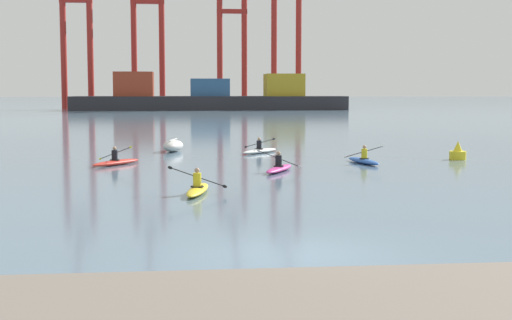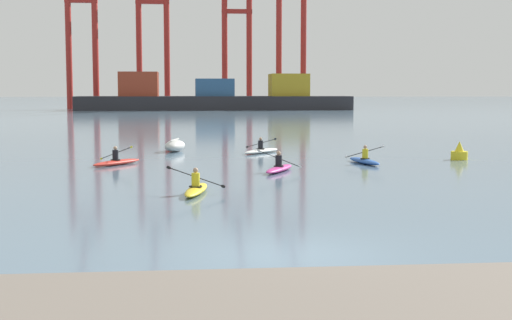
{
  "view_description": "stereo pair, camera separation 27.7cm",
  "coord_description": "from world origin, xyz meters",
  "px_view_note": "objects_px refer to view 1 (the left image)",
  "views": [
    {
      "loc": [
        -2.56,
        -16.0,
        3.74
      ],
      "look_at": [
        0.81,
        16.25,
        0.6
      ],
      "focal_mm": 50.58,
      "sensor_mm": 36.0,
      "label": 1
    },
    {
      "loc": [
        -2.29,
        -16.03,
        3.74
      ],
      "look_at": [
        0.81,
        16.25,
        0.6
      ],
      "focal_mm": 50.58,
      "sensor_mm": 36.0,
      "label": 2
    }
  ],
  "objects_px": {
    "gantry_crane_east_mid": "(232,28)",
    "channel_buoy": "(458,153)",
    "gantry_crane_east": "(287,18)",
    "kayak_white": "(260,150)",
    "container_barge": "(209,98)",
    "capsized_dinghy": "(173,146)",
    "kayak_blue": "(363,160)",
    "kayak_red": "(116,162)",
    "gantry_crane_west_mid": "(148,22)",
    "gantry_crane_west": "(76,20)",
    "kayak_magenta": "(279,168)",
    "kayak_yellow": "(198,189)"
  },
  "relations": [
    {
      "from": "kayak_white",
      "to": "kayak_red",
      "type": "height_order",
      "value": "kayak_red"
    },
    {
      "from": "gantry_crane_west_mid",
      "to": "kayak_blue",
      "type": "distance_m",
      "value": 117.53
    },
    {
      "from": "gantry_crane_west",
      "to": "kayak_white",
      "type": "distance_m",
      "value": 106.51
    },
    {
      "from": "gantry_crane_east",
      "to": "capsized_dinghy",
      "type": "distance_m",
      "value": 108.56
    },
    {
      "from": "capsized_dinghy",
      "to": "channel_buoy",
      "type": "relative_size",
      "value": 2.78
    },
    {
      "from": "container_barge",
      "to": "gantry_crane_east",
      "type": "distance_m",
      "value": 25.49
    },
    {
      "from": "container_barge",
      "to": "gantry_crane_west_mid",
      "type": "bearing_deg",
      "value": 133.19
    },
    {
      "from": "container_barge",
      "to": "gantry_crane_west",
      "type": "bearing_deg",
      "value": 165.81
    },
    {
      "from": "container_barge",
      "to": "kayak_white",
      "type": "height_order",
      "value": "container_barge"
    },
    {
      "from": "container_barge",
      "to": "gantry_crane_east_mid",
      "type": "distance_m",
      "value": 20.29
    },
    {
      "from": "gantry_crane_west_mid",
      "to": "kayak_white",
      "type": "relative_size",
      "value": 12.43
    },
    {
      "from": "kayak_red",
      "to": "kayak_blue",
      "type": "relative_size",
      "value": 0.9
    },
    {
      "from": "gantry_crane_east_mid",
      "to": "channel_buoy",
      "type": "xyz_separation_m",
      "value": [
        4.08,
        -114.01,
        -16.32
      ]
    },
    {
      "from": "gantry_crane_east",
      "to": "gantry_crane_east_mid",
      "type": "bearing_deg",
      "value": 166.65
    },
    {
      "from": "kayak_magenta",
      "to": "gantry_crane_west_mid",
      "type": "bearing_deg",
      "value": 95.35
    },
    {
      "from": "kayak_yellow",
      "to": "channel_buoy",
      "type": "bearing_deg",
      "value": 38.77
    },
    {
      "from": "gantry_crane_east_mid",
      "to": "gantry_crane_east",
      "type": "distance_m",
      "value": 11.52
    },
    {
      "from": "capsized_dinghy",
      "to": "kayak_yellow",
      "type": "bearing_deg",
      "value": -86.66
    },
    {
      "from": "gantry_crane_west_mid",
      "to": "kayak_blue",
      "type": "height_order",
      "value": "gantry_crane_west_mid"
    },
    {
      "from": "gantry_crane_east",
      "to": "kayak_red",
      "type": "distance_m",
      "value": 116.73
    },
    {
      "from": "capsized_dinghy",
      "to": "kayak_white",
      "type": "height_order",
      "value": "kayak_white"
    },
    {
      "from": "container_barge",
      "to": "kayak_white",
      "type": "xyz_separation_m",
      "value": [
        -0.77,
        -95.67,
        -2.19
      ]
    },
    {
      "from": "container_barge",
      "to": "kayak_yellow",
      "type": "height_order",
      "value": "container_barge"
    },
    {
      "from": "gantry_crane_west",
      "to": "gantry_crane_east",
      "type": "height_order",
      "value": "gantry_crane_west"
    },
    {
      "from": "gantry_crane_east_mid",
      "to": "kayak_yellow",
      "type": "distance_m",
      "value": 127.04
    },
    {
      "from": "gantry_crane_east",
      "to": "kayak_white",
      "type": "xyz_separation_m",
      "value": [
        -17.23,
        -106.38,
        -18.44
      ]
    },
    {
      "from": "gantry_crane_west_mid",
      "to": "capsized_dinghy",
      "type": "height_order",
      "value": "gantry_crane_west_mid"
    },
    {
      "from": "gantry_crane_east",
      "to": "kayak_blue",
      "type": "height_order",
      "value": "gantry_crane_east"
    },
    {
      "from": "gantry_crane_west",
      "to": "gantry_crane_east_mid",
      "type": "xyz_separation_m",
      "value": [
        30.98,
        6.86,
        -0.73
      ]
    },
    {
      "from": "gantry_crane_east",
      "to": "kayak_magenta",
      "type": "distance_m",
      "value": 118.94
    },
    {
      "from": "gantry_crane_west_mid",
      "to": "channel_buoy",
      "type": "bearing_deg",
      "value": -79.26
    },
    {
      "from": "container_barge",
      "to": "gantry_crane_east_mid",
      "type": "height_order",
      "value": "gantry_crane_east_mid"
    },
    {
      "from": "container_barge",
      "to": "gantry_crane_west",
      "type": "relative_size",
      "value": 1.4
    },
    {
      "from": "gantry_crane_west",
      "to": "kayak_blue",
      "type": "height_order",
      "value": "gantry_crane_west"
    },
    {
      "from": "gantry_crane_west",
      "to": "kayak_red",
      "type": "distance_m",
      "value": 110.9
    },
    {
      "from": "container_barge",
      "to": "kayak_magenta",
      "type": "distance_m",
      "value": 105.52
    },
    {
      "from": "kayak_red",
      "to": "kayak_white",
      "type": "bearing_deg",
      "value": 37.56
    },
    {
      "from": "gantry_crane_east",
      "to": "kayak_blue",
      "type": "distance_m",
      "value": 115.18
    },
    {
      "from": "container_barge",
      "to": "gantry_crane_east",
      "type": "bearing_deg",
      "value": 33.05
    },
    {
      "from": "capsized_dinghy",
      "to": "kayak_magenta",
      "type": "height_order",
      "value": "kayak_magenta"
    },
    {
      "from": "gantry_crane_east_mid",
      "to": "kayak_magenta",
      "type": "relative_size",
      "value": 10.11
    },
    {
      "from": "channel_buoy",
      "to": "kayak_magenta",
      "type": "relative_size",
      "value": 0.3
    },
    {
      "from": "kayak_blue",
      "to": "kayak_red",
      "type": "bearing_deg",
      "value": 177.68
    },
    {
      "from": "kayak_white",
      "to": "capsized_dinghy",
      "type": "bearing_deg",
      "value": 161.5
    },
    {
      "from": "gantry_crane_east_mid",
      "to": "gantry_crane_west",
      "type": "bearing_deg",
      "value": -167.52
    },
    {
      "from": "kayak_red",
      "to": "capsized_dinghy",
      "type": "bearing_deg",
      "value": 70.47
    },
    {
      "from": "capsized_dinghy",
      "to": "kayak_yellow",
      "type": "distance_m",
      "value": 18.31
    },
    {
      "from": "channel_buoy",
      "to": "kayak_magenta",
      "type": "bearing_deg",
      "value": -155.28
    },
    {
      "from": "kayak_magenta",
      "to": "kayak_yellow",
      "type": "bearing_deg",
      "value": -120.2
    },
    {
      "from": "kayak_magenta",
      "to": "capsized_dinghy",
      "type": "bearing_deg",
      "value": 113.31
    }
  ]
}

